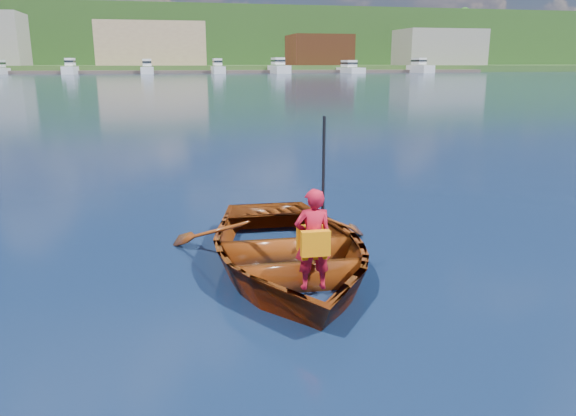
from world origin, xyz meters
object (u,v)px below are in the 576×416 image
(rowboat, at_px, (287,249))
(child_paddler, at_px, (313,239))
(marina_yachts, at_px, (190,68))
(dock, at_px, (207,72))

(rowboat, height_order, child_paddler, child_paddler)
(rowboat, bearing_deg, marina_yachts, 87.68)
(rowboat, bearing_deg, dock, 85.89)
(child_paddler, distance_m, marina_yachts, 144.85)
(dock, bearing_deg, marina_yachts, -136.02)
(dock, height_order, marina_yachts, marina_yachts)
(child_paddler, bearing_deg, dock, 85.96)
(child_paddler, bearing_deg, marina_yachts, 87.75)
(rowboat, relative_size, dock, 0.03)
(rowboat, xyz_separation_m, child_paddler, (0.12, -0.90, 0.41))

